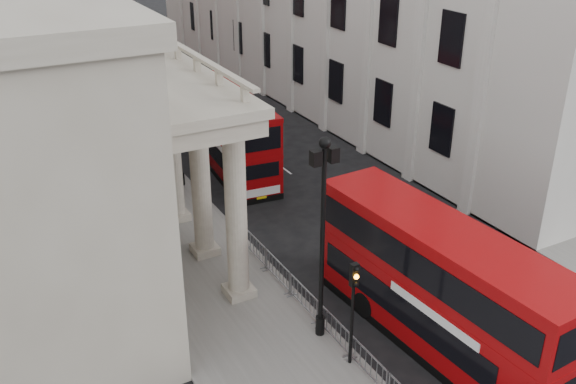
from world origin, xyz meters
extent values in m
cube|color=slate|center=(-3.00, 30.00, 0.06)|extent=(6.00, 140.00, 0.12)
cube|color=slate|center=(13.50, 30.00, 0.06)|extent=(3.00, 140.00, 0.12)
cube|color=slate|center=(-0.05, 30.00, 0.07)|extent=(0.20, 140.00, 0.14)
cylinder|color=black|center=(-0.60, 4.00, 0.52)|extent=(0.36, 0.36, 0.80)
cylinder|color=black|center=(-0.60, 4.00, 4.12)|extent=(0.18, 0.18, 8.00)
sphere|color=black|center=(-0.60, 4.00, 8.22)|extent=(0.44, 0.44, 0.44)
cube|color=black|center=(-0.25, 4.00, 7.72)|extent=(0.35, 0.35, 0.55)
cube|color=black|center=(-0.95, 4.00, 7.72)|extent=(0.35, 0.35, 0.55)
cylinder|color=black|center=(-0.60, 20.00, 0.52)|extent=(0.36, 0.36, 0.80)
cylinder|color=black|center=(-0.60, 20.00, 4.12)|extent=(0.18, 0.18, 8.00)
sphere|color=black|center=(-0.60, 20.00, 8.22)|extent=(0.44, 0.44, 0.44)
cube|color=black|center=(-0.25, 20.00, 7.72)|extent=(0.35, 0.35, 0.55)
cube|color=black|center=(-0.95, 20.00, 7.72)|extent=(0.35, 0.35, 0.55)
cylinder|color=black|center=(-0.60, 36.00, 0.52)|extent=(0.36, 0.36, 0.80)
cylinder|color=black|center=(-0.60, 36.00, 4.12)|extent=(0.18, 0.18, 8.00)
sphere|color=black|center=(-0.60, 36.00, 8.22)|extent=(0.44, 0.44, 0.44)
cube|color=black|center=(-0.25, 36.00, 7.72)|extent=(0.35, 0.35, 0.55)
cube|color=black|center=(-0.95, 36.00, 7.72)|extent=(0.35, 0.35, 0.55)
cylinder|color=black|center=(-0.50, 2.00, 1.82)|extent=(0.12, 0.12, 3.40)
cube|color=black|center=(-0.50, 2.00, 3.97)|extent=(0.28, 0.22, 0.90)
sphere|color=black|center=(-0.50, 1.87, 4.27)|extent=(0.18, 0.18, 0.18)
sphere|color=orange|center=(-0.50, 1.87, 3.97)|extent=(0.18, 0.18, 0.18)
sphere|color=black|center=(-0.50, 1.87, 3.67)|extent=(0.18, 0.18, 0.18)
cube|color=gray|center=(-0.35, 1.05, 0.67)|extent=(0.50, 2.30, 1.10)
cube|color=gray|center=(-0.35, 3.40, 0.67)|extent=(0.50, 2.30, 1.10)
cube|color=gray|center=(-0.35, 5.75, 0.67)|extent=(0.50, 2.30, 1.10)
cube|color=gray|center=(-0.35, 8.10, 0.67)|extent=(0.50, 2.30, 1.10)
cube|color=gray|center=(-0.35, 10.45, 0.67)|extent=(0.50, 2.30, 1.10)
cube|color=#960609|center=(3.15, 1.62, 1.49)|extent=(3.51, 11.78, 2.21)
cube|color=#960609|center=(3.15, 1.62, 3.79)|extent=(3.51, 11.78, 1.94)
cube|color=#960609|center=(3.15, 1.62, 4.90)|extent=(3.55, 11.83, 0.28)
cube|color=black|center=(3.15, 1.62, 0.19)|extent=(3.53, 11.78, 0.39)
cube|color=black|center=(3.15, 1.62, 1.77)|extent=(3.43, 9.57, 1.11)
cube|color=black|center=(3.15, 1.62, 3.90)|extent=(3.53, 11.12, 1.22)
cylinder|color=black|center=(4.66, -2.33, 0.55)|extent=(0.42, 1.13, 1.11)
cylinder|color=black|center=(1.73, 4.25, 0.55)|extent=(0.42, 1.13, 1.11)
cylinder|color=black|center=(4.23, 4.41, 0.55)|extent=(0.42, 1.13, 1.11)
cube|color=#8C0608|center=(3.09, 21.32, 1.44)|extent=(3.65, 11.39, 2.13)
cube|color=#8C0608|center=(3.09, 21.32, 3.65)|extent=(3.65, 11.39, 1.87)
cube|color=#8C0608|center=(3.09, 21.32, 4.72)|extent=(3.70, 11.43, 0.27)
cube|color=black|center=(3.09, 21.32, 0.19)|extent=(3.67, 11.39, 0.37)
cube|color=black|center=(3.09, 21.32, 1.71)|extent=(3.53, 9.27, 1.07)
cube|color=black|center=(3.09, 21.32, 3.76)|extent=(3.66, 10.76, 1.17)
cube|color=white|center=(2.60, 15.76, 0.69)|extent=(2.24, 0.26, 0.48)
cube|color=yellow|center=(2.60, 15.75, 0.34)|extent=(0.59, 0.09, 0.14)
cylinder|color=black|center=(1.55, 17.55, 0.53)|extent=(0.43, 1.09, 1.07)
cylinder|color=black|center=(3.95, 17.34, 0.53)|extent=(0.43, 1.09, 1.07)
cylinder|color=black|center=(2.13, 24.03, 0.53)|extent=(0.43, 1.09, 1.07)
cylinder|color=black|center=(4.53, 23.82, 0.53)|extent=(0.43, 1.09, 1.07)
imported|color=black|center=(-3.75, 13.28, 0.97)|extent=(0.74, 0.68, 1.70)
imported|color=black|center=(-3.31, 16.18, 0.90)|extent=(0.78, 0.62, 1.55)
imported|color=black|center=(-2.91, 23.67, 0.96)|extent=(0.97, 0.85, 1.67)
camera|label=1|loc=(-11.46, -13.50, 16.16)|focal=40.00mm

